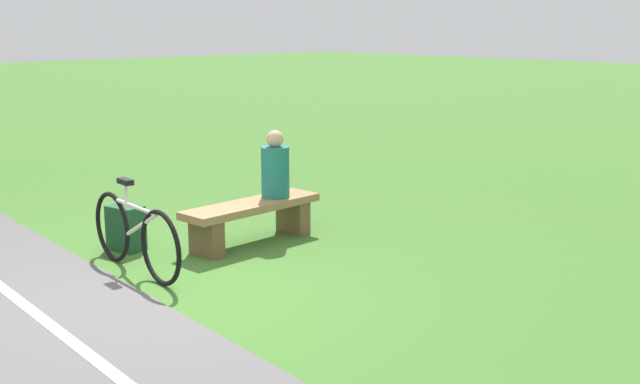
{
  "coord_description": "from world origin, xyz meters",
  "views": [
    {
      "loc": [
        3.33,
        5.71,
        2.29
      ],
      "look_at": [
        -0.95,
        1.15,
        0.94
      ],
      "focal_mm": 44.44,
      "sensor_mm": 36.0,
      "label": 1
    }
  ],
  "objects_px": {
    "bicycle": "(135,235)",
    "backpack": "(126,228)",
    "bench": "(252,215)",
    "person_seated": "(275,168)"
  },
  "relations": [
    {
      "from": "bicycle",
      "to": "backpack",
      "type": "height_order",
      "value": "bicycle"
    },
    {
      "from": "person_seated",
      "to": "backpack",
      "type": "distance_m",
      "value": 1.66
    },
    {
      "from": "bench",
      "to": "bicycle",
      "type": "xyz_separation_m",
      "value": [
        1.4,
        0.03,
        0.06
      ]
    },
    {
      "from": "bicycle",
      "to": "backpack",
      "type": "distance_m",
      "value": 0.81
    },
    {
      "from": "bench",
      "to": "bicycle",
      "type": "distance_m",
      "value": 1.4
    },
    {
      "from": "bench",
      "to": "person_seated",
      "type": "bearing_deg",
      "value": 180.0
    },
    {
      "from": "person_seated",
      "to": "backpack",
      "type": "xyz_separation_m",
      "value": [
        1.42,
        -0.68,
        -0.53
      ]
    },
    {
      "from": "bicycle",
      "to": "backpack",
      "type": "bearing_deg",
      "value": 159.66
    },
    {
      "from": "person_seated",
      "to": "backpack",
      "type": "bearing_deg",
      "value": -28.71
    },
    {
      "from": "backpack",
      "to": "bench",
      "type": "bearing_deg",
      "value": 147.16
    }
  ]
}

